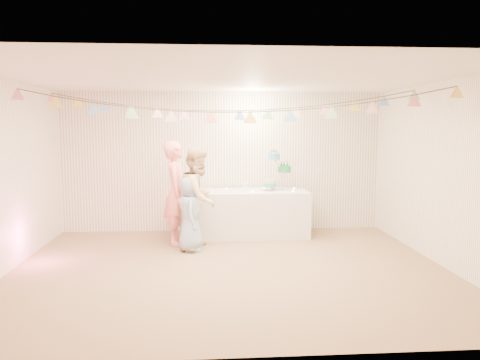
{
  "coord_description": "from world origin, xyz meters",
  "views": [
    {
      "loc": [
        -0.32,
        -6.27,
        1.96
      ],
      "look_at": [
        0.2,
        0.8,
        1.15
      ],
      "focal_mm": 35.0,
      "sensor_mm": 36.0,
      "label": 1
    }
  ],
  "objects": [
    {
      "name": "tealight_0",
      "position": [
        -0.4,
        1.84,
        0.84
      ],
      "size": [
        0.04,
        0.04,
        0.03
      ],
      "primitive_type": "cylinder",
      "color": "#FFD88C",
      "rests_on": "table"
    },
    {
      "name": "cake_middle",
      "position": [
        1.13,
        2.13,
        1.11
      ],
      "size": [
        0.27,
        0.27,
        0.22
      ],
      "primitive_type": null,
      "color": "#1A793C",
      "rests_on": "cake_stand"
    },
    {
      "name": "person_adult_b",
      "position": [
        -0.44,
        1.19,
        0.82
      ],
      "size": [
        0.85,
        0.96,
        1.64
      ],
      "primitive_type": "imported",
      "rotation": [
        0.0,
        0.0,
        1.23
      ],
      "color": "#DCBD87",
      "rests_on": "floor"
    },
    {
      "name": "tealight_4",
      "position": [
        1.22,
        1.81,
        0.84
      ],
      "size": [
        0.04,
        0.04,
        0.03
      ],
      "primitive_type": "cylinder",
      "color": "#FFD88C",
      "rests_on": "table"
    },
    {
      "name": "tealight_2",
      "position": [
        0.5,
        1.77,
        0.84
      ],
      "size": [
        0.04,
        0.04,
        0.03
      ],
      "primitive_type": "cylinder",
      "color": "#FFD88C",
      "rests_on": "table"
    },
    {
      "name": "ceiling",
      "position": [
        0.0,
        0.0,
        2.6
      ],
      "size": [
        6.0,
        6.0,
        0.0
      ],
      "primitive_type": "plane",
      "color": "silver",
      "rests_on": "ground"
    },
    {
      "name": "right_wall",
      "position": [
        3.0,
        0.0,
        1.3
      ],
      "size": [
        5.0,
        5.0,
        0.0
      ],
      "primitive_type": "plane",
      "color": "white",
      "rests_on": "ground"
    },
    {
      "name": "tealight_3",
      "position": [
        0.75,
        2.21,
        0.84
      ],
      "size": [
        0.04,
        0.04,
        0.03
      ],
      "primitive_type": "cylinder",
      "color": "#FFD88C",
      "rests_on": "table"
    },
    {
      "name": "person_adult_a",
      "position": [
        -0.81,
        1.5,
        0.86
      ],
      "size": [
        0.43,
        0.64,
        1.73
      ],
      "primitive_type": "imported",
      "rotation": [
        0.0,
        0.0,
        1.55
      ],
      "color": "#FB8E83",
      "rests_on": "floor"
    },
    {
      "name": "tealight_1",
      "position": [
        0.05,
        2.17,
        0.84
      ],
      "size": [
        0.04,
        0.04,
        0.03
      ],
      "primitive_type": "cylinder",
      "color": "#FFD88C",
      "rests_on": "table"
    },
    {
      "name": "platter",
      "position": [
        -0.18,
        1.94,
        0.76
      ],
      "size": [
        0.36,
        0.36,
        0.02
      ],
      "primitive_type": "cylinder",
      "color": "white",
      "rests_on": "table"
    },
    {
      "name": "bunting_back",
      "position": [
        0.0,
        1.1,
        2.35
      ],
      "size": [
        5.6,
        1.1,
        0.4
      ],
      "primitive_type": null,
      "color": "pink",
      "rests_on": "ceiling"
    },
    {
      "name": "cake_stand",
      "position": [
        0.95,
        2.04,
        1.09
      ],
      "size": [
        0.61,
        0.36,
        0.68
      ],
      "primitive_type": null,
      "color": "silver",
      "rests_on": "table"
    },
    {
      "name": "person_child",
      "position": [
        -0.57,
        1.05,
        0.6
      ],
      "size": [
        0.39,
        0.59,
        1.2
      ],
      "primitive_type": "imported",
      "rotation": [
        0.0,
        0.0,
        1.59
      ],
      "color": "#8EACC9",
      "rests_on": "floor"
    },
    {
      "name": "posy",
      "position": [
        0.38,
        2.04,
        0.82
      ],
      "size": [
        0.12,
        0.12,
        0.14
      ],
      "primitive_type": null,
      "color": "white",
      "rests_on": "table"
    },
    {
      "name": "tealight_5",
      "position": [
        1.3,
        2.14,
        0.84
      ],
      "size": [
        0.04,
        0.04,
        0.03
      ],
      "primitive_type": "cylinder",
      "color": "#FFD88C",
      "rests_on": "table"
    },
    {
      "name": "cake_top_tier",
      "position": [
        0.89,
        2.01,
        1.38
      ],
      "size": [
        0.25,
        0.25,
        0.19
      ],
      "primitive_type": null,
      "color": "#419FCD",
      "rests_on": "cake_stand"
    },
    {
      "name": "front_wall",
      "position": [
        0.0,
        -2.5,
        1.3
      ],
      "size": [
        6.0,
        6.0,
        0.0
      ],
      "primitive_type": "plane",
      "color": "white",
      "rests_on": "ground"
    },
    {
      "name": "back_wall",
      "position": [
        0.0,
        2.5,
        1.3
      ],
      "size": [
        6.0,
        6.0,
        0.0
      ],
      "primitive_type": "plane",
      "color": "white",
      "rests_on": "ground"
    },
    {
      "name": "bunting_front",
      "position": [
        0.0,
        -0.2,
        2.32
      ],
      "size": [
        5.6,
        0.9,
        0.36
      ],
      "primitive_type": null,
      "color": "#72A5E5",
      "rests_on": "ceiling"
    },
    {
      "name": "left_wall",
      "position": [
        -3.0,
        0.0,
        1.3
      ],
      "size": [
        5.0,
        5.0,
        0.0
      ],
      "primitive_type": "plane",
      "color": "white",
      "rests_on": "ground"
    },
    {
      "name": "cake_bottom",
      "position": [
        0.8,
        1.98,
        0.84
      ],
      "size": [
        0.31,
        0.31,
        0.15
      ],
      "primitive_type": null,
      "color": "teal",
      "rests_on": "cake_stand"
    },
    {
      "name": "table",
      "position": [
        0.4,
        1.99,
        0.41
      ],
      "size": [
        2.19,
        0.87,
        0.82
      ],
      "primitive_type": "cube",
      "color": "silver",
      "rests_on": "floor"
    },
    {
      "name": "floor",
      "position": [
        0.0,
        0.0,
        0.0
      ],
      "size": [
        6.0,
        6.0,
        0.0
      ],
      "primitive_type": "plane",
      "color": "#806345",
      "rests_on": "ground"
    }
  ]
}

